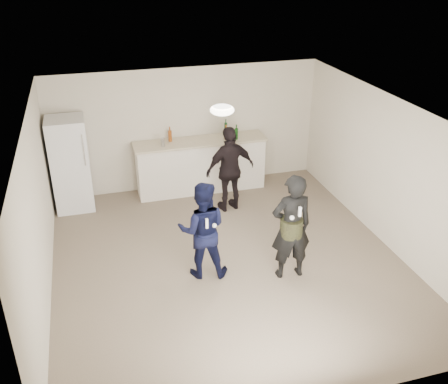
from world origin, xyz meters
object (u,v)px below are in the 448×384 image
object	(u,v)px
shaker	(163,142)
spectator	(230,169)
counter	(201,166)
fridge	(70,164)
man	(203,230)
woman	(291,227)

from	to	relation	value
shaker	spectator	xyz separation A→B (m)	(1.11, -0.86, -0.34)
counter	fridge	distance (m)	2.57
man	woman	distance (m)	1.33
fridge	man	size ratio (longest dim) A/B	1.15
woman	shaker	bearing A→B (deg)	-64.92
fridge	spectator	xyz separation A→B (m)	(2.88, -0.90, -0.07)
man	woman	world-z (taller)	woman
counter	spectator	distance (m)	1.08
fridge	shaker	size ratio (longest dim) A/B	10.59
counter	fridge	bearing A→B (deg)	-178.42
shaker	woman	size ratio (longest dim) A/B	0.10
counter	woman	bearing A→B (deg)	-79.67
man	spectator	bearing A→B (deg)	-103.56
woman	spectator	xyz separation A→B (m)	(-0.26, 2.33, -0.02)
fridge	shaker	xyz separation A→B (m)	(1.77, -0.04, 0.28)
man	spectator	xyz separation A→B (m)	(1.01, 1.93, 0.05)
man	spectator	size ratio (longest dim) A/B	0.94
fridge	spectator	world-z (taller)	fridge
shaker	man	distance (m)	2.81
fridge	spectator	distance (m)	3.02
man	woman	size ratio (longest dim) A/B	0.91
man	woman	bearing A→B (deg)	176.32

